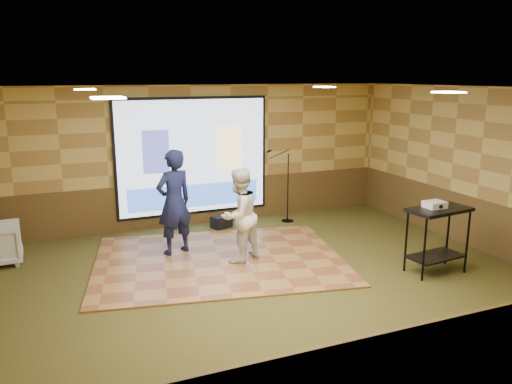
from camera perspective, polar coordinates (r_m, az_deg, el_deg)
name	(u,v)px	position (r m, az deg, el deg)	size (l,w,h in m)	color
ground	(254,283)	(8.00, -0.22, -10.31)	(9.00, 9.00, 0.00)	#263216
room_shell	(254,151)	(7.42, -0.24, 4.70)	(9.04, 7.04, 3.02)	tan
wainscot_back	(194,203)	(10.98, -7.08, -1.21)	(9.00, 0.04, 0.95)	#50381A
wainscot_front	(395,375)	(5.10, 15.59, -19.55)	(9.00, 0.04, 0.95)	#50381A
wainscot_right	(473,223)	(10.29, 23.59, -3.23)	(0.04, 7.00, 0.95)	#50381A
projector_screen	(193,158)	(10.74, -7.17, 3.91)	(3.32, 0.06, 2.52)	black
downlight_nw	(85,89)	(8.62, -18.97, 11.04)	(0.32, 0.32, 0.02)	#FFE5BF
downlight_ne	(324,87)	(9.93, 7.81, 11.81)	(0.32, 0.32, 0.02)	#FFE5BF
downlight_sw	(108,98)	(5.33, -16.57, 10.28)	(0.32, 0.32, 0.02)	#FFE5BF
downlight_se	(449,92)	(7.26, 21.15, 10.59)	(0.32, 0.32, 0.02)	#FFE5BF
dance_floor	(219,260)	(8.91, -4.23, -7.73)	(4.27, 3.25, 0.03)	olive
player_left	(174,202)	(9.02, -9.34, -1.15)	(0.69, 0.46, 1.90)	#151B44
player_right	(239,215)	(8.55, -1.95, -2.69)	(0.80, 0.62, 1.64)	silver
av_table	(438,226)	(8.67, 20.07, -3.67)	(1.04, 0.55, 1.10)	black
projector	(435,204)	(8.58, 19.74, -1.35)	(0.32, 0.26, 0.11)	silver
mic_stand	(285,200)	(11.07, 3.38, -0.92)	(0.65, 0.27, 1.65)	black
duffel_bag	(221,222)	(10.73, -3.97, -3.42)	(0.41, 0.27, 0.26)	black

